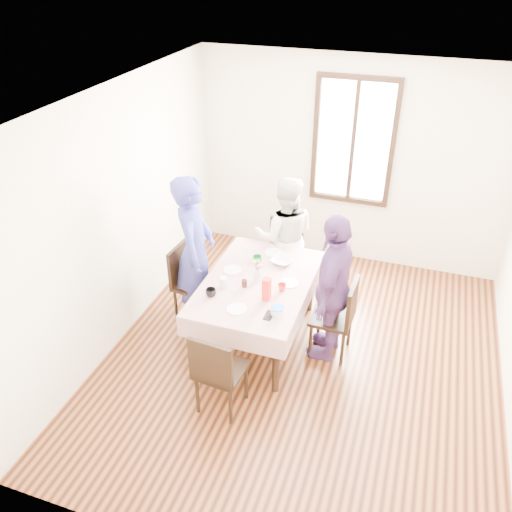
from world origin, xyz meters
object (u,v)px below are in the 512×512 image
dining_table (257,311)px  person_right (333,288)px  chair_left (195,284)px  person_left (194,252)px  person_far (285,236)px  chair_near (221,369)px  chair_right (332,317)px  chair_far (284,257)px

dining_table → person_right: 0.90m
dining_table → chair_left: 0.82m
person_left → person_far: person_left is taller
chair_left → chair_near: bearing=38.5°
chair_right → person_right: (-0.02, 0.00, 0.37)m
chair_left → person_right: 1.63m
chair_right → person_right: bearing=92.1°
chair_left → person_left: person_left is taller
person_left → chair_right: bearing=-108.2°
chair_left → person_left: size_ratio=0.51×
chair_near → person_right: size_ratio=0.55×
chair_right → person_far: person_far is taller
person_left → person_right: bearing=-108.3°
chair_far → person_far: (0.00, -0.02, 0.31)m
chair_far → chair_right: bearing=119.7°
dining_table → chair_right: (0.80, 0.05, 0.08)m
chair_far → person_far: person_far is taller
chair_near → person_left: size_ratio=0.51×
dining_table → chair_left: (-0.80, 0.14, 0.08)m
person_left → person_right: 1.56m
chair_right → chair_near: same height
dining_table → person_right: person_right is taller
chair_left → person_far: (0.80, 0.87, 0.31)m
chair_left → dining_table: bearing=84.2°
chair_right → chair_far: size_ratio=1.00×
dining_table → chair_left: chair_left is taller
person_left → person_far: bearing=-56.6°
person_right → chair_right: bearing=94.2°
person_left → chair_near: bearing=-161.2°
dining_table → chair_near: (0.00, -1.03, 0.08)m
dining_table → chair_near: bearing=-90.0°
person_right → chair_left: bearing=-89.2°
chair_near → person_left: 1.48m
chair_right → person_left: (-1.58, 0.09, 0.44)m
person_left → chair_far: bearing=-56.0°
chair_far → person_right: (0.78, -0.99, 0.37)m
dining_table → chair_near: chair_near is taller
chair_far → dining_table: bearing=80.7°
chair_near → chair_far: bearing=94.9°
chair_left → chair_near: size_ratio=1.00×
chair_right → chair_far: 1.27m
chair_right → person_left: bearing=88.7°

